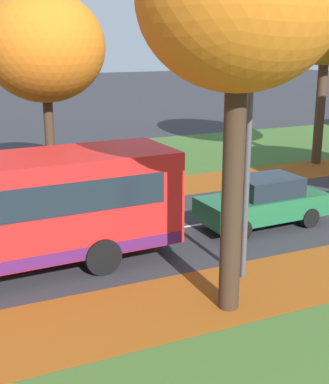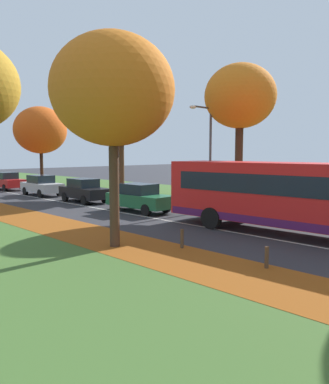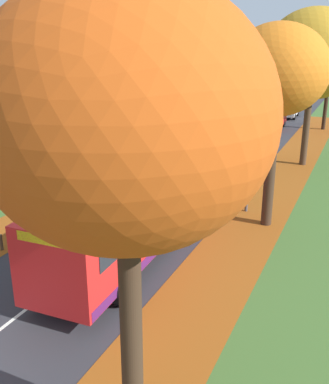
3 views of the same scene
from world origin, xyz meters
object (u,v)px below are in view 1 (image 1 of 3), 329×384
(tree_left_mid, at_px, (328,5))
(tree_right_near, at_px, (239,1))
(streetlamp_right, at_px, (241,129))
(car_green_lead, at_px, (263,202))
(bollard_fifth, at_px, (8,206))
(tree_left_near, at_px, (44,48))

(tree_left_mid, height_order, tree_right_near, tree_left_mid)
(tree_left_mid, bearing_deg, streetlamp_right, -48.25)
(car_green_lead, bearing_deg, tree_right_near, -42.18)
(tree_left_mid, relative_size, bollard_fifth, 14.56)
(tree_left_near, distance_m, streetlamp_right, 9.33)
(tree_left_near, xyz_separation_m, streetlamp_right, (8.75, 2.70, -1.80))
(tree_left_near, distance_m, tree_left_mid, 13.17)
(tree_left_near, height_order, car_green_lead, tree_left_near)
(tree_left_near, bearing_deg, bollard_fifth, -51.15)
(tree_left_mid, bearing_deg, tree_right_near, -46.90)
(tree_right_near, relative_size, streetlamp_right, 1.40)
(streetlamp_right, bearing_deg, tree_left_near, -162.87)
(car_green_lead, bearing_deg, bollard_fifth, -121.58)
(tree_right_near, bearing_deg, car_green_lead, 137.82)
(tree_left_near, distance_m, tree_right_near, 10.44)
(tree_left_near, xyz_separation_m, tree_left_mid, (-0.48, 13.04, 1.75))
(tree_left_mid, height_order, car_green_lead, tree_left_mid)
(tree_left_near, relative_size, car_green_lead, 1.77)
(tree_left_mid, distance_m, bollard_fifth, 16.59)
(tree_left_near, height_order, tree_left_mid, tree_left_mid)
(bollard_fifth, relative_size, car_green_lead, 0.16)
(tree_right_near, xyz_separation_m, streetlamp_right, (-1.53, 1.15, -2.79))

